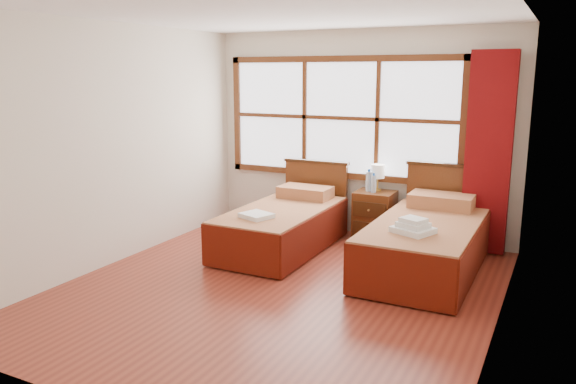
% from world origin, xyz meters
% --- Properties ---
extents(floor, '(4.50, 4.50, 0.00)m').
position_xyz_m(floor, '(0.00, 0.00, 0.00)').
color(floor, maroon).
rests_on(floor, ground).
extents(ceiling, '(4.50, 4.50, 0.00)m').
position_xyz_m(ceiling, '(0.00, 0.00, 2.60)').
color(ceiling, white).
rests_on(ceiling, wall_back).
extents(wall_back, '(4.00, 0.00, 4.00)m').
position_xyz_m(wall_back, '(0.00, 2.25, 1.30)').
color(wall_back, silver).
rests_on(wall_back, floor).
extents(wall_left, '(0.00, 4.50, 4.50)m').
position_xyz_m(wall_left, '(-2.00, 0.00, 1.30)').
color(wall_left, silver).
rests_on(wall_left, floor).
extents(wall_right, '(0.00, 4.50, 4.50)m').
position_xyz_m(wall_right, '(2.00, 0.00, 1.30)').
color(wall_right, silver).
rests_on(wall_right, floor).
extents(window, '(3.16, 0.06, 1.56)m').
position_xyz_m(window, '(-0.25, 2.21, 1.50)').
color(window, white).
rests_on(window, wall_back).
extents(curtain, '(0.50, 0.16, 2.30)m').
position_xyz_m(curtain, '(1.60, 2.11, 1.17)').
color(curtain, maroon).
rests_on(curtain, wall_back).
extents(bed_left, '(0.97, 1.99, 0.94)m').
position_xyz_m(bed_left, '(-0.55, 1.20, 0.29)').
color(bed_left, '#361C0B').
rests_on(bed_left, floor).
extents(bed_right, '(1.05, 2.07, 1.02)m').
position_xyz_m(bed_right, '(1.16, 1.20, 0.31)').
color(bed_right, '#361C0B').
rests_on(bed_right, floor).
extents(nightstand, '(0.47, 0.46, 0.63)m').
position_xyz_m(nightstand, '(0.32, 1.99, 0.31)').
color(nightstand, '#582B13').
rests_on(nightstand, floor).
extents(towels_left, '(0.39, 0.36, 0.05)m').
position_xyz_m(towels_left, '(-0.60, 0.64, 0.53)').
color(towels_left, white).
rests_on(towels_left, bed_left).
extents(towels_right, '(0.44, 0.42, 0.15)m').
position_xyz_m(towels_right, '(1.13, 0.68, 0.60)').
color(towels_right, white).
rests_on(towels_right, bed_right).
extents(lamp, '(0.17, 0.17, 0.33)m').
position_xyz_m(lamp, '(0.32, 2.08, 0.86)').
color(lamp, gold).
rests_on(lamp, nightstand).
extents(bottle_near, '(0.07, 0.07, 0.28)m').
position_xyz_m(bottle_near, '(0.23, 2.00, 0.75)').
color(bottle_near, '#A7C0D6').
rests_on(bottle_near, nightstand).
extents(bottle_far, '(0.06, 0.06, 0.24)m').
position_xyz_m(bottle_far, '(0.31, 1.94, 0.74)').
color(bottle_far, '#A7C0D6').
rests_on(bottle_far, nightstand).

